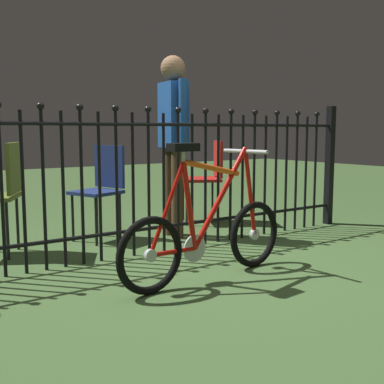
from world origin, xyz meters
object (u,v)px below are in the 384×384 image
(chair_red, at_px, (208,173))
(chair_olive, at_px, (0,187))
(bicycle, at_px, (207,234))
(person_visitor, at_px, (173,130))
(chair_navy, at_px, (102,183))

(chair_red, distance_m, chair_olive, 2.17)
(bicycle, xyz_separation_m, person_visitor, (0.54, 1.24, 0.68))
(bicycle, bearing_deg, person_visitor, 66.48)
(bicycle, distance_m, person_visitor, 1.52)
(bicycle, relative_size, chair_navy, 1.65)
(bicycle, relative_size, chair_red, 1.60)
(chair_navy, relative_size, person_visitor, 0.51)
(chair_navy, xyz_separation_m, person_visitor, (0.59, -0.27, 0.48))
(chair_navy, distance_m, chair_olive, 0.89)
(chair_olive, bearing_deg, chair_navy, 4.34)
(bicycle, relative_size, person_visitor, 0.85)
(chair_red, xyz_separation_m, chair_olive, (-2.16, -0.18, 0.01))
(bicycle, bearing_deg, chair_olive, 123.20)
(chair_red, height_order, person_visitor, person_visitor)
(bicycle, distance_m, chair_navy, 1.52)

